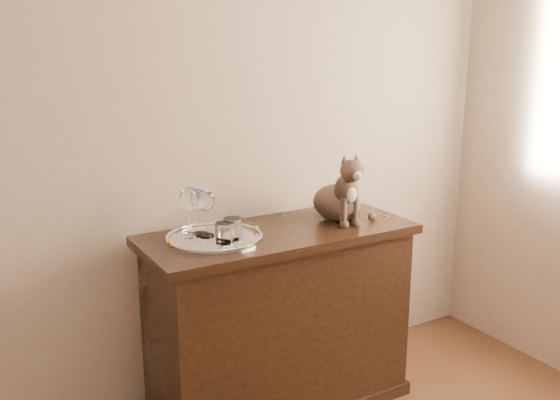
% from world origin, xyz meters
% --- Properties ---
extents(wall_back, '(4.00, 0.10, 2.70)m').
position_xyz_m(wall_back, '(0.00, 2.25, 1.35)').
color(wall_back, tan).
rests_on(wall_back, ground).
extents(sideboard, '(1.20, 0.50, 0.85)m').
position_xyz_m(sideboard, '(0.60, 1.94, 0.42)').
color(sideboard, black).
rests_on(sideboard, ground).
extents(tray, '(0.40, 0.40, 0.01)m').
position_xyz_m(tray, '(0.30, 1.96, 0.85)').
color(tray, silver).
rests_on(tray, sideboard).
extents(wine_glass_a, '(0.08, 0.08, 0.21)m').
position_xyz_m(wine_glass_a, '(0.23, 2.04, 0.96)').
color(wine_glass_a, silver).
rests_on(wine_glass_a, tray).
extents(wine_glass_b, '(0.08, 0.08, 0.21)m').
position_xyz_m(wine_glass_b, '(0.27, 2.04, 0.96)').
color(wine_glass_b, silver).
rests_on(wine_glass_b, tray).
extents(wine_glass_d, '(0.08, 0.08, 0.20)m').
position_xyz_m(wine_glass_d, '(0.29, 2.00, 0.96)').
color(wine_glass_d, silver).
rests_on(wine_glass_d, tray).
extents(tumbler_a, '(0.08, 0.08, 0.09)m').
position_xyz_m(tumbler_a, '(0.36, 1.91, 0.90)').
color(tumbler_a, white).
rests_on(tumbler_a, tray).
extents(tumbler_b, '(0.07, 0.07, 0.08)m').
position_xyz_m(tumbler_b, '(0.31, 1.88, 0.90)').
color(tumbler_b, silver).
rests_on(tumbler_b, tray).
extents(cat, '(0.35, 0.33, 0.32)m').
position_xyz_m(cat, '(0.91, 1.96, 1.01)').
color(cat, '#483C2B').
rests_on(cat, sideboard).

